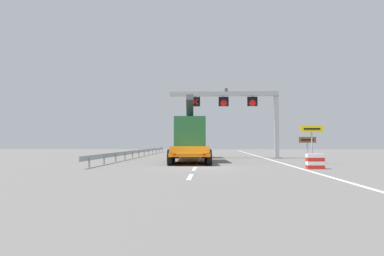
{
  "coord_description": "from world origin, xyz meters",
  "views": [
    {
      "loc": [
        0.66,
        -21.69,
        1.6
      ],
      "look_at": [
        -0.87,
        9.71,
        2.89
      ],
      "focal_mm": 32.08,
      "sensor_mm": 36.0,
      "label": 1
    }
  ],
  "objects_px": {
    "tourist_info_sign_brown": "(307,143)",
    "heavy_haul_truck_orange": "(190,138)",
    "crash_barrier_striped": "(315,161)",
    "overhead_lane_gantry": "(239,104)",
    "exit_sign_yellow": "(312,135)"
  },
  "relations": [
    {
      "from": "tourist_info_sign_brown",
      "to": "heavy_haul_truck_orange",
      "type": "bearing_deg",
      "value": 159.14
    },
    {
      "from": "heavy_haul_truck_orange",
      "to": "crash_barrier_striped",
      "type": "bearing_deg",
      "value": -50.97
    },
    {
      "from": "overhead_lane_gantry",
      "to": "heavy_haul_truck_orange",
      "type": "xyz_separation_m",
      "value": [
        -4.68,
        -3.48,
        -3.37
      ]
    },
    {
      "from": "overhead_lane_gantry",
      "to": "tourist_info_sign_brown",
      "type": "relative_size",
      "value": 5.53
    },
    {
      "from": "overhead_lane_gantry",
      "to": "crash_barrier_striped",
      "type": "xyz_separation_m",
      "value": [
        3.34,
        -13.37,
        -4.91
      ]
    },
    {
      "from": "heavy_haul_truck_orange",
      "to": "tourist_info_sign_brown",
      "type": "relative_size",
      "value": 7.07
    },
    {
      "from": "heavy_haul_truck_orange",
      "to": "tourist_info_sign_brown",
      "type": "bearing_deg",
      "value": -20.86
    },
    {
      "from": "exit_sign_yellow",
      "to": "tourist_info_sign_brown",
      "type": "height_order",
      "value": "exit_sign_yellow"
    },
    {
      "from": "tourist_info_sign_brown",
      "to": "crash_barrier_striped",
      "type": "distance_m",
      "value": 6.55
    },
    {
      "from": "overhead_lane_gantry",
      "to": "crash_barrier_striped",
      "type": "bearing_deg",
      "value": -75.97
    },
    {
      "from": "tourist_info_sign_brown",
      "to": "crash_barrier_striped",
      "type": "height_order",
      "value": "tourist_info_sign_brown"
    },
    {
      "from": "exit_sign_yellow",
      "to": "overhead_lane_gantry",
      "type": "bearing_deg",
      "value": 115.91
    },
    {
      "from": "exit_sign_yellow",
      "to": "tourist_info_sign_brown",
      "type": "distance_m",
      "value": 2.18
    },
    {
      "from": "overhead_lane_gantry",
      "to": "heavy_haul_truck_orange",
      "type": "relative_size",
      "value": 0.78
    },
    {
      "from": "overhead_lane_gantry",
      "to": "tourist_info_sign_brown",
      "type": "bearing_deg",
      "value": -56.32
    }
  ]
}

